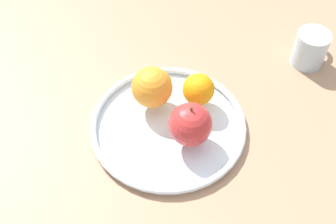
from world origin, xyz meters
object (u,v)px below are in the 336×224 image
orange_front_left (152,87)px  orange_center (198,89)px  apple (190,124)px  ambient_mug (310,48)px  fruit_bowl (168,125)px

orange_front_left → orange_center: 8.77cm
apple → orange_front_left: (4.34, 10.14, 0.01)cm
orange_front_left → ambient_mug: orange_front_left is taller
fruit_bowl → apple: (-1.20, -5.04, 4.77)cm
fruit_bowl → ambient_mug: ambient_mug is taller
orange_front_left → fruit_bowl: bearing=-121.7°
fruit_bowl → orange_front_left: size_ratio=3.75×
ambient_mug → fruit_bowl: bearing=149.4°
apple → orange_center: size_ratio=1.40×
apple → ambient_mug: apple is taller
fruit_bowl → apple: size_ratio=3.42×
orange_front_left → ambient_mug: (26.79, -22.79, -1.87)cm
fruit_bowl → apple: 7.04cm
fruit_bowl → ambient_mug: (29.93, -17.69, 2.91)cm
orange_front_left → orange_center: size_ratio=1.27×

